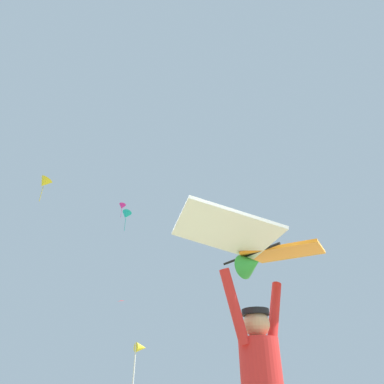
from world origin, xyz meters
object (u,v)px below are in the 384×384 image
at_px(held_stunt_kite, 256,248).
at_px(distant_kite_teal_mid_left, 126,215).
at_px(marker_flag, 139,355).
at_px(distant_kite_red_far_center, 121,301).
at_px(distant_kite_yellow_low_right, 44,183).
at_px(distant_kite_magenta_overhead_distant, 122,207).

relative_size(held_stunt_kite, distant_kite_teal_mid_left, 0.77).
relative_size(held_stunt_kite, marker_flag, 0.92).
xyz_separation_m(held_stunt_kite, distant_kite_red_far_center, (10.84, 29.91, 6.78)).
relative_size(distant_kite_teal_mid_left, distant_kite_yellow_low_right, 0.92).
bearing_deg(distant_kite_red_far_center, distant_kite_teal_mid_left, -154.13).
bearing_deg(distant_kite_teal_mid_left, marker_flag, -109.69).
height_order(held_stunt_kite, marker_flag, held_stunt_kite).
bearing_deg(marker_flag, distant_kite_red_far_center, 69.22).
xyz_separation_m(distant_kite_yellow_low_right, marker_flag, (0.95, -20.88, -16.00)).
bearing_deg(distant_kite_red_far_center, distant_kite_yellow_low_right, -164.08).
bearing_deg(held_stunt_kite, distant_kite_yellow_low_right, 88.12).
relative_size(distant_kite_magenta_overhead_distant, distant_kite_yellow_low_right, 0.57).
relative_size(distant_kite_magenta_overhead_distant, marker_flag, 0.74).
bearing_deg(distant_kite_teal_mid_left, distant_kite_yellow_low_right, -164.78).
distance_m(distant_kite_red_far_center, distant_kite_yellow_low_right, 13.62).
height_order(distant_kite_teal_mid_left, distant_kite_yellow_low_right, distant_kite_teal_mid_left).
xyz_separation_m(distant_kite_teal_mid_left, distant_kite_yellow_low_right, (-9.33, -2.54, -0.40)).
xyz_separation_m(distant_kite_red_far_center, distant_kite_magenta_overhead_distant, (-2.62, -4.08, 8.00)).
xyz_separation_m(distant_kite_red_far_center, marker_flag, (-9.00, -23.72, -7.14)).
bearing_deg(distant_kite_magenta_overhead_distant, distant_kite_teal_mid_left, 62.10).
bearing_deg(distant_kite_red_far_center, marker_flag, -110.78).
relative_size(distant_kite_red_far_center, marker_flag, 0.38).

